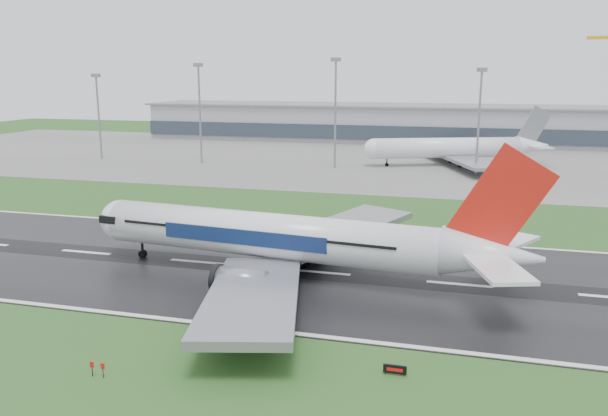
% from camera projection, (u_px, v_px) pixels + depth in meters
% --- Properties ---
extents(ground, '(520.00, 520.00, 0.00)m').
position_uv_depth(ground, '(321.00, 273.00, 89.85)').
color(ground, '#224D1C').
rests_on(ground, ground).
extents(runway, '(400.00, 45.00, 0.10)m').
position_uv_depth(runway, '(321.00, 273.00, 89.84)').
color(runway, black).
rests_on(runway, ground).
extents(apron, '(400.00, 130.00, 0.08)m').
position_uv_depth(apron, '(405.00, 160.00, 207.66)').
color(apron, slate).
rests_on(apron, ground).
extents(terminal, '(240.00, 36.00, 15.00)m').
position_uv_depth(terminal, '(420.00, 124.00, 262.59)').
color(terminal, '#90919A').
rests_on(terminal, ground).
extents(main_airliner, '(73.03, 70.19, 19.74)m').
position_uv_depth(main_airliner, '(296.00, 211.00, 85.78)').
color(main_airliner, white).
rests_on(main_airliner, runway).
extents(parked_airliner, '(78.69, 76.21, 18.22)m').
position_uv_depth(parked_airliner, '(455.00, 137.00, 193.15)').
color(parked_airliner, white).
rests_on(parked_airliner, apron).
extents(runway_sign, '(2.31, 0.63, 1.04)m').
position_uv_depth(runway_sign, '(395.00, 370.00, 59.34)').
color(runway_sign, black).
rests_on(runway_sign, ground).
extents(floodmast_0, '(0.64, 0.64, 27.84)m').
position_uv_depth(floodmast_0, '(99.00, 119.00, 207.01)').
color(floodmast_0, gray).
rests_on(floodmast_0, ground).
extents(floodmast_1, '(0.64, 0.64, 31.13)m').
position_uv_depth(floodmast_1, '(200.00, 116.00, 197.10)').
color(floodmast_1, gray).
rests_on(floodmast_1, ground).
extents(floodmast_2, '(0.64, 0.64, 32.57)m').
position_uv_depth(floodmast_2, '(335.00, 116.00, 185.50)').
color(floodmast_2, gray).
rests_on(floodmast_2, ground).
extents(floodmast_3, '(0.64, 0.64, 29.50)m').
position_uv_depth(floodmast_3, '(479.00, 124.00, 175.05)').
color(floodmast_3, gray).
rests_on(floodmast_3, ground).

